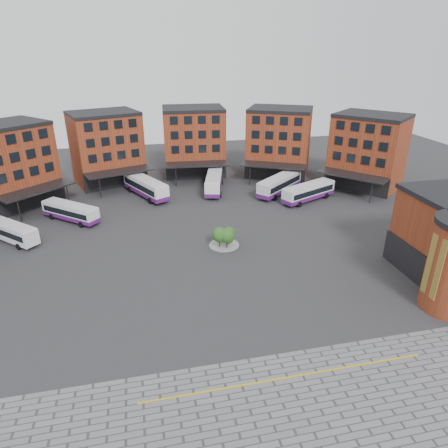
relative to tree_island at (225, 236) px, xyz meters
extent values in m
plane|color=#28282B|center=(-1.99, -11.52, -1.76)|extent=(160.00, 160.00, 0.00)
cube|color=gold|center=(0.01, -25.52, -1.73)|extent=(26.00, 0.15, 0.02)
cube|color=brown|center=(-33.44, 25.41, 5.24)|extent=(16.35, 16.13, 14.00)
cube|color=black|center=(-30.19, 21.80, 0.24)|extent=(10.00, 9.07, 4.00)
cube|color=black|center=(-33.44, 25.41, 12.54)|extent=(16.55, 16.35, 0.60)
cube|color=black|center=(-30.06, 21.65, 7.44)|extent=(8.60, 7.77, 8.00)
cube|color=black|center=(-28.62, 20.06, 2.24)|extent=(12.61, 11.97, 0.25)
cylinder|color=black|center=(-30.80, 15.67, 0.24)|extent=(0.20, 0.20, 4.00)
cylinder|color=black|center=(-24.03, 21.76, 0.24)|extent=(0.20, 0.20, 4.00)
cube|color=brown|center=(-17.29, 34.92, 5.24)|extent=(15.55, 13.69, 14.00)
cube|color=black|center=(-15.71, 30.33, 0.24)|extent=(12.45, 4.71, 4.00)
cube|color=black|center=(-17.29, 34.92, 12.54)|extent=(15.65, 13.97, 0.60)
cube|color=black|center=(-15.65, 30.14, 7.44)|extent=(10.87, 3.87, 8.00)
cube|color=black|center=(-14.95, 28.11, 2.24)|extent=(13.72, 8.39, 0.25)
cylinder|color=black|center=(-18.66, 24.93, 0.24)|extent=(0.20, 0.20, 4.00)
cylinder|color=black|center=(-10.06, 27.89, 0.24)|extent=(0.20, 0.20, 4.00)
cube|color=brown|center=(1.29, 37.37, 5.24)|extent=(13.67, 10.88, 14.00)
cube|color=black|center=(0.95, 32.53, 0.24)|extent=(13.00, 1.41, 4.00)
cube|color=black|center=(1.29, 37.37, 12.54)|extent=(13.69, 11.18, 0.60)
cube|color=black|center=(0.94, 32.33, 7.44)|extent=(11.42, 0.95, 8.00)
cube|color=black|center=(0.79, 30.18, 2.24)|extent=(13.28, 5.30, 0.25)
cylinder|color=black|center=(-3.88, 28.70, 0.24)|extent=(0.20, 0.20, 4.00)
cylinder|color=black|center=(5.20, 28.07, 0.24)|extent=(0.20, 0.20, 4.00)
cube|color=brown|center=(19.35, 32.36, 5.24)|extent=(16.12, 14.81, 14.00)
cube|color=black|center=(17.15, 28.04, 0.24)|extent=(11.81, 6.35, 4.00)
cube|color=black|center=(19.35, 32.36, 12.54)|extent=(16.26, 15.08, 0.60)
cube|color=black|center=(17.06, 27.86, 7.44)|extent=(10.26, 5.33, 8.00)
cube|color=black|center=(16.08, 25.94, 2.24)|extent=(13.58, 9.82, 0.25)
cylinder|color=black|center=(11.21, 26.40, 0.24)|extent=(0.20, 0.20, 4.00)
cylinder|color=black|center=(19.32, 22.27, 0.24)|extent=(0.20, 0.20, 4.00)
cube|color=brown|center=(34.02, 20.69, 5.24)|extent=(16.02, 16.39, 14.00)
cube|color=black|center=(30.30, 17.57, 0.24)|extent=(8.74, 10.28, 4.00)
cube|color=black|center=(34.02, 20.69, 12.54)|extent=(16.25, 16.58, 0.60)
cube|color=black|center=(30.15, 17.44, 7.44)|extent=(7.47, 8.86, 8.00)
cube|color=black|center=(28.50, 16.06, 2.24)|extent=(11.73, 12.79, 0.25)
cylinder|color=black|center=(24.20, 18.39, 0.24)|extent=(0.20, 0.20, 4.00)
cylinder|color=black|center=(30.05, 11.42, 0.24)|extent=(0.20, 0.20, 4.00)
cube|color=black|center=(20.91, -13.52, 0.24)|extent=(0.40, 12.00, 4.00)
cube|color=red|center=(18.11, -19.52, 3.74)|extent=(0.12, 2.20, 7.00)
cylinder|color=gray|center=(0.01, 0.48, -1.70)|extent=(4.40, 4.40, 0.12)
cylinder|color=#332114|center=(-0.79, -0.12, -1.01)|extent=(0.14, 0.14, 1.50)
sphere|color=#1A4717|center=(-0.79, -0.12, 0.34)|extent=(2.16, 2.16, 2.16)
sphere|color=#1A4717|center=(-0.59, -0.27, -0.11)|extent=(1.51, 1.51, 1.51)
cylinder|color=#332114|center=(0.81, 1.08, -1.15)|extent=(0.14, 0.14, 1.23)
sphere|color=#1A4717|center=(0.81, 1.08, -0.05)|extent=(1.79, 1.79, 1.79)
sphere|color=#1A4717|center=(1.01, 0.93, -0.42)|extent=(1.25, 1.25, 1.25)
cylinder|color=#332114|center=(0.21, -0.52, -1.03)|extent=(0.14, 0.14, 1.46)
sphere|color=#1A4717|center=(0.21, -0.52, 0.28)|extent=(2.10, 2.10, 2.10)
sphere|color=#1A4717|center=(0.41, -0.67, -0.16)|extent=(1.47, 1.47, 1.47)
cube|color=silver|center=(-30.51, 8.59, -0.10)|extent=(9.11, 8.82, 2.30)
cube|color=black|center=(-30.51, 8.59, 0.07)|extent=(8.55, 8.29, 0.89)
cube|color=silver|center=(-30.51, 8.59, 1.10)|extent=(8.74, 8.47, 0.11)
cylinder|color=black|center=(-32.10, 11.72, -1.29)|extent=(0.88, 0.85, 0.94)
cylinder|color=black|center=(-28.92, 5.46, -1.29)|extent=(0.88, 0.85, 0.94)
cylinder|color=black|center=(-27.30, 7.16, -1.29)|extent=(0.88, 0.85, 0.94)
cube|color=white|center=(-22.79, 14.65, -0.05)|extent=(9.65, 8.78, 2.37)
cube|color=black|center=(-22.79, 14.65, 0.12)|extent=(9.04, 8.27, 0.92)
cube|color=silver|center=(-22.79, 14.65, 1.19)|extent=(9.26, 8.43, 0.12)
cube|color=black|center=(-26.75, 18.06, 0.17)|extent=(1.43, 1.64, 1.06)
cube|color=#55176B|center=(-22.79, 14.65, -0.89)|extent=(9.71, 8.83, 0.68)
cylinder|color=black|center=(-26.16, 15.96, -1.28)|extent=(0.92, 0.85, 0.97)
cylinder|color=black|center=(-24.58, 17.79, -1.28)|extent=(0.92, 0.85, 0.97)
cylinder|color=black|center=(-21.00, 11.51, -1.28)|extent=(0.92, 0.85, 0.97)
cylinder|color=black|center=(-19.42, 13.35, -1.28)|extent=(0.92, 0.85, 0.97)
cube|color=white|center=(-10.21, 23.96, 0.27)|extent=(8.22, 12.58, 2.81)
cube|color=black|center=(-10.21, 23.96, 0.48)|extent=(7.83, 11.70, 1.09)
cube|color=silver|center=(-10.21, 23.96, 1.74)|extent=(7.90, 12.08, 0.14)
cube|color=black|center=(-12.99, 29.52, 0.53)|extent=(2.24, 1.20, 1.26)
cube|color=#55176B|center=(-10.21, 23.96, -0.73)|extent=(8.28, 12.63, 0.80)
cylinder|color=black|center=(-13.30, 26.94, -1.19)|extent=(0.82, 1.18, 1.15)
cylinder|color=black|center=(-10.73, 28.22, -1.19)|extent=(0.82, 1.18, 1.15)
cylinder|color=black|center=(-9.68, 19.71, -1.19)|extent=(0.82, 1.18, 1.15)
cylinder|color=black|center=(-7.11, 20.99, -1.19)|extent=(0.82, 1.18, 1.15)
cube|color=white|center=(3.27, 24.41, 0.24)|extent=(5.86, 12.73, 2.77)
cube|color=black|center=(3.27, 24.41, 0.44)|extent=(5.67, 11.78, 1.07)
cube|color=silver|center=(3.27, 24.41, 1.68)|extent=(5.63, 12.22, 0.14)
cube|color=black|center=(4.81, 30.32, 0.49)|extent=(2.35, 0.72, 1.24)
cube|color=#55176B|center=(3.27, 24.41, -0.75)|extent=(5.91, 12.78, 0.79)
cylinder|color=black|center=(2.90, 28.61, -1.20)|extent=(0.61, 1.18, 1.13)
cylinder|color=black|center=(5.63, 27.90, -1.20)|extent=(0.61, 1.18, 1.13)
cylinder|color=black|center=(0.90, 20.92, -1.20)|extent=(0.61, 1.18, 1.13)
cylinder|color=black|center=(3.63, 20.21, -1.20)|extent=(0.61, 1.18, 1.13)
cube|color=silver|center=(15.41, 19.99, 0.23)|extent=(11.23, 10.09, 2.75)
cube|color=black|center=(15.41, 19.99, 0.42)|extent=(10.52, 9.50, 1.06)
cube|color=silver|center=(15.41, 19.99, 1.66)|extent=(10.78, 9.69, 0.13)
cube|color=black|center=(20.04, 23.90, 0.48)|extent=(1.63, 1.90, 1.23)
cube|color=#55176B|center=(15.41, 19.99, -0.75)|extent=(11.29, 10.15, 0.78)
cylinder|color=black|center=(17.52, 23.60, -1.20)|extent=(1.07, 0.98, 1.12)
cylinder|color=black|center=(19.33, 21.46, -1.20)|extent=(1.07, 0.98, 1.12)
cylinder|color=black|center=(11.49, 18.51, -1.20)|extent=(1.07, 0.98, 1.12)
cylinder|color=black|center=(13.30, 16.37, -1.20)|extent=(1.07, 0.98, 1.12)
cube|color=white|center=(19.30, 14.93, 0.10)|extent=(11.58, 7.22, 2.57)
cube|color=black|center=(19.30, 14.93, 0.28)|extent=(10.77, 6.89, 1.00)
cube|color=silver|center=(19.30, 14.93, 1.44)|extent=(11.12, 6.93, 0.13)
cube|color=black|center=(24.45, 17.31, 0.34)|extent=(1.04, 2.08, 1.15)
cube|color=#55176B|center=(19.30, 14.93, -0.82)|extent=(11.63, 7.27, 0.73)
cylinder|color=black|center=(22.11, 17.67, -1.24)|extent=(1.08, 0.73, 1.05)
cylinder|color=black|center=(23.20, 15.29, -1.24)|extent=(1.08, 0.73, 1.05)
cylinder|color=black|center=(15.40, 14.58, -1.24)|extent=(1.08, 0.73, 1.05)
cylinder|color=black|center=(16.50, 12.19, -1.24)|extent=(1.08, 0.73, 1.05)
camera|label=1|loc=(-11.15, -50.12, 24.96)|focal=32.00mm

